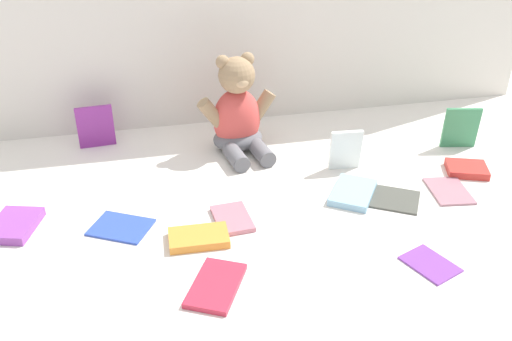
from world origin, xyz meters
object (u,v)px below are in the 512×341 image
at_px(book_case_5, 467,169).
at_px(teddy_bear, 238,116).
at_px(book_case_3, 232,219).
at_px(book_case_7, 121,226).
at_px(book_case_8, 449,190).
at_px(book_case_11, 14,225).
at_px(book_case_4, 216,285).
at_px(book_case_9, 430,263).
at_px(book_case_0, 199,238).
at_px(book_case_6, 96,127).
at_px(book_case_10, 393,198).
at_px(book_case_1, 353,192).
at_px(book_case_2, 345,150).
at_px(book_case_12, 461,128).

bearing_deg(book_case_5, teddy_bear, -95.25).
bearing_deg(book_case_3, book_case_7, 170.03).
distance_m(book_case_5, book_case_8, 0.11).
bearing_deg(book_case_5, book_case_11, -69.35).
height_order(book_case_4, book_case_7, same).
distance_m(book_case_8, book_case_9, 0.28).
bearing_deg(book_case_9, book_case_0, 135.96).
bearing_deg(book_case_4, book_case_0, 121.95).
height_order(book_case_6, book_case_10, book_case_6).
height_order(book_case_1, book_case_5, book_case_5).
bearing_deg(book_case_6, book_case_7, -86.62).
height_order(book_case_10, book_case_11, book_case_11).
xyz_separation_m(book_case_8, book_case_9, (-0.16, -0.23, -0.00)).
height_order(book_case_7, book_case_8, same).
xyz_separation_m(book_case_1, book_case_7, (-0.50, -0.02, -0.00)).
relative_size(book_case_2, book_case_3, 0.96).
xyz_separation_m(book_case_4, book_case_10, (0.42, 0.20, -0.00)).
bearing_deg(teddy_bear, book_case_9, -73.32).
bearing_deg(book_case_7, book_case_3, -66.93).
height_order(book_case_4, book_case_10, book_case_4).
relative_size(book_case_5, book_case_11, 0.82).
distance_m(book_case_1, book_case_8, 0.22).
relative_size(book_case_8, book_case_12, 1.06).
distance_m(book_case_1, book_case_7, 0.50).
distance_m(book_case_9, book_case_10, 0.22).
height_order(book_case_8, book_case_10, same).
distance_m(book_case_1, book_case_12, 0.39).
bearing_deg(teddy_bear, book_case_4, -113.93).
relative_size(book_case_8, book_case_9, 1.21).
bearing_deg(teddy_bear, book_case_5, -33.96).
xyz_separation_m(teddy_bear, book_case_1, (0.20, -0.28, -0.08)).
bearing_deg(teddy_bear, book_case_11, -162.53).
distance_m(book_case_3, book_case_6, 0.50).
bearing_deg(book_case_12, book_case_5, -99.68).
bearing_deg(book_case_10, teddy_bear, -106.98).
distance_m(book_case_4, book_case_6, 0.64).
height_order(teddy_bear, book_case_11, teddy_bear).
relative_size(book_case_0, book_case_4, 0.90).
bearing_deg(book_case_7, book_case_6, 36.43).
distance_m(book_case_11, book_case_12, 1.07).
bearing_deg(book_case_8, book_case_7, 6.45).
bearing_deg(teddy_bear, book_case_12, -20.27).
height_order(book_case_1, book_case_4, book_case_1).
height_order(book_case_0, book_case_9, book_case_0).
xyz_separation_m(book_case_1, book_case_12, (0.35, 0.16, 0.05)).
bearing_deg(book_case_2, book_case_7, -161.85).
bearing_deg(book_case_10, book_case_6, -91.86).
bearing_deg(book_case_3, book_case_0, -148.52).
bearing_deg(book_case_2, book_case_8, -34.74).
height_order(book_case_5, book_case_11, same).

